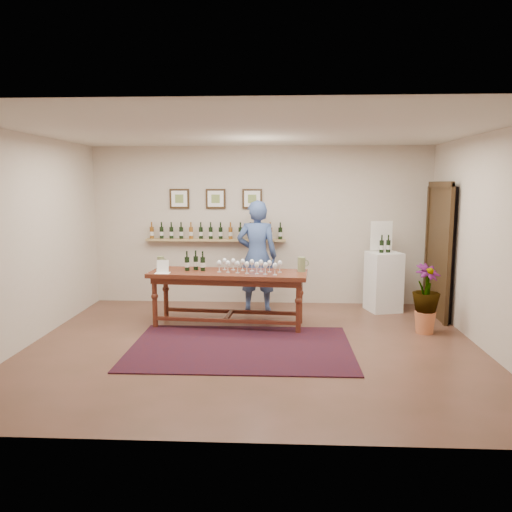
{
  "coord_description": "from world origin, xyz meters",
  "views": [
    {
      "loc": [
        0.36,
        -6.38,
        2.14
      ],
      "look_at": [
        0.0,
        0.8,
        1.1
      ],
      "focal_mm": 35.0,
      "sensor_mm": 36.0,
      "label": 1
    }
  ],
  "objects_px": {
    "display_pedestal": "(383,282)",
    "tasting_table": "(228,280)",
    "person": "(257,256)",
    "potted_plant": "(426,299)"
  },
  "relations": [
    {
      "from": "display_pedestal",
      "to": "person",
      "type": "height_order",
      "value": "person"
    },
    {
      "from": "potted_plant",
      "to": "display_pedestal",
      "type": "bearing_deg",
      "value": 105.17
    },
    {
      "from": "display_pedestal",
      "to": "person",
      "type": "relative_size",
      "value": 0.54
    },
    {
      "from": "tasting_table",
      "to": "potted_plant",
      "type": "xyz_separation_m",
      "value": [
        2.87,
        -0.25,
        -0.2
      ]
    },
    {
      "from": "display_pedestal",
      "to": "potted_plant",
      "type": "bearing_deg",
      "value": -74.83
    },
    {
      "from": "display_pedestal",
      "to": "tasting_table",
      "type": "bearing_deg",
      "value": -157.82
    },
    {
      "from": "person",
      "to": "display_pedestal",
      "type": "bearing_deg",
      "value": -175.26
    },
    {
      "from": "tasting_table",
      "to": "display_pedestal",
      "type": "distance_m",
      "value": 2.74
    },
    {
      "from": "potted_plant",
      "to": "person",
      "type": "distance_m",
      "value": 2.79
    },
    {
      "from": "tasting_table",
      "to": "person",
      "type": "xyz_separation_m",
      "value": [
        0.39,
        0.95,
        0.23
      ]
    }
  ]
}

